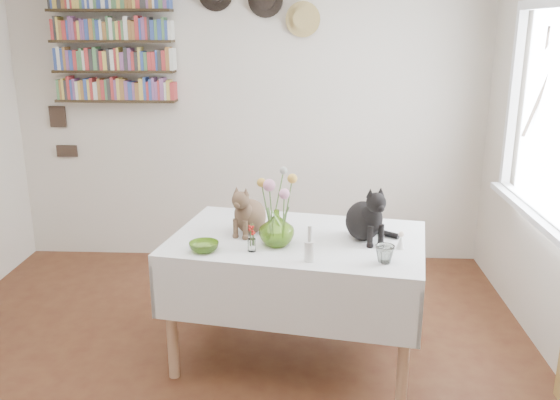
# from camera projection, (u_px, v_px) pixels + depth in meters

# --- Properties ---
(room) EXTENTS (4.08, 4.58, 2.58)m
(room) POSITION_uv_depth(u_px,v_px,m) (204.00, 186.00, 2.88)
(room) COLOR brown
(room) RESTS_ON ground
(window) EXTENTS (0.12, 1.52, 1.32)m
(window) POSITION_uv_depth(u_px,v_px,m) (554.00, 132.00, 3.51)
(window) COLOR white
(window) RESTS_ON room
(dining_table) EXTENTS (1.62, 1.20, 0.79)m
(dining_table) POSITION_uv_depth(u_px,v_px,m) (297.00, 268.00, 3.57)
(dining_table) COLOR white
(dining_table) RESTS_ON room
(tabby_cat) EXTENTS (0.30, 0.33, 0.31)m
(tabby_cat) POSITION_uv_depth(u_px,v_px,m) (250.00, 207.00, 3.57)
(tabby_cat) COLOR brown
(tabby_cat) RESTS_ON dining_table
(black_cat) EXTENTS (0.34, 0.36, 0.34)m
(black_cat) POSITION_uv_depth(u_px,v_px,m) (364.00, 211.00, 3.45)
(black_cat) COLOR black
(black_cat) RESTS_ON dining_table
(flower_vase) EXTENTS (0.24, 0.24, 0.21)m
(flower_vase) POSITION_uv_depth(u_px,v_px,m) (277.00, 228.00, 3.36)
(flower_vase) COLOR #97C948
(flower_vase) RESTS_ON dining_table
(green_bowl) EXTENTS (0.21, 0.21, 0.05)m
(green_bowl) POSITION_uv_depth(u_px,v_px,m) (204.00, 247.00, 3.29)
(green_bowl) COLOR #97C948
(green_bowl) RESTS_ON dining_table
(drinking_glass) EXTENTS (0.11, 0.11, 0.10)m
(drinking_glass) POSITION_uv_depth(u_px,v_px,m) (385.00, 254.00, 3.13)
(drinking_glass) COLOR white
(drinking_glass) RESTS_ON dining_table
(candlestick) EXTENTS (0.06, 0.06, 0.20)m
(candlestick) POSITION_uv_depth(u_px,v_px,m) (310.00, 249.00, 3.14)
(candlestick) COLOR white
(candlestick) RESTS_ON dining_table
(berry_jar) EXTENTS (0.05, 0.05, 0.18)m
(berry_jar) POSITION_uv_depth(u_px,v_px,m) (252.00, 237.00, 3.28)
(berry_jar) COLOR white
(berry_jar) RESTS_ON dining_table
(porcelain_figurine) EXTENTS (0.05, 0.05, 0.10)m
(porcelain_figurine) POSITION_uv_depth(u_px,v_px,m) (401.00, 241.00, 3.32)
(porcelain_figurine) COLOR white
(porcelain_figurine) RESTS_ON dining_table
(flower_bouquet) EXTENTS (0.17, 0.12, 0.39)m
(flower_bouquet) POSITION_uv_depth(u_px,v_px,m) (277.00, 187.00, 3.31)
(flower_bouquet) COLOR #4C7233
(flower_bouquet) RESTS_ON flower_vase
(bookshelf_unit) EXTENTS (1.00, 0.16, 0.91)m
(bookshelf_unit) POSITION_uv_depth(u_px,v_px,m) (113.00, 46.00, 4.83)
(bookshelf_unit) COLOR #2F2314
(bookshelf_unit) RESTS_ON room
(wall_hats) EXTENTS (0.98, 0.09, 0.48)m
(wall_hats) POSITION_uv_depth(u_px,v_px,m) (261.00, 4.00, 4.71)
(wall_hats) COLOR black
(wall_hats) RESTS_ON room
(wall_art_plaques) EXTENTS (0.21, 0.02, 0.44)m
(wall_art_plaques) POSITION_uv_depth(u_px,v_px,m) (62.00, 131.00, 5.12)
(wall_art_plaques) COLOR #38281E
(wall_art_plaques) RESTS_ON room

